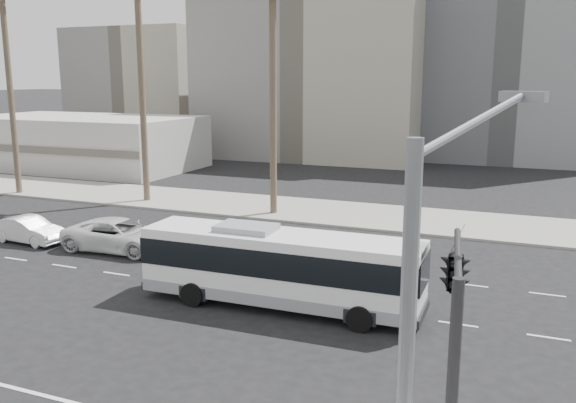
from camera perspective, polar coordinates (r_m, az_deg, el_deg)
The scene contains 12 objects.
ground at distance 25.41m, azimuth -5.04°, elevation -8.47°, with size 700.00×700.00×0.00m, color black.
sidewalk_north at distance 39.25m, azimuth 5.36°, elevation -1.14°, with size 120.00×7.00×0.15m, color gray.
commercial_low at distance 62.82m, azimuth -18.77°, elevation 5.33°, with size 22.00×12.16×5.00m.
midrise_beige_west at distance 70.06m, azimuth 3.12°, elevation 11.83°, with size 24.00×18.00×18.00m, color gray.
midrise_gray_center at distance 73.35m, azimuth 20.50°, elevation 14.26°, with size 20.00×20.00×26.00m, color slate.
midrise_beige_far at distance 86.44m, azimuth -12.53°, elevation 10.54°, with size 18.00×16.00×15.00m, color gray.
civic_tower at distance 273.14m, azimuth 20.34°, elevation 17.25°, with size 42.00×42.00×129.00m.
city_bus at distance 23.22m, azimuth -0.75°, elevation -6.08°, with size 10.97×2.68×3.14m.
car_a at distance 32.05m, azimuth -15.58°, elevation -3.07°, with size 5.89×2.71×1.64m, color white.
car_b at distance 35.26m, azimuth -23.26°, elevation -2.48°, with size 4.25×1.48×1.40m, color silver.
streetlight_corner at distance 8.81m, azimuth 12.48°, elevation -15.28°, with size 1.56×3.87×8.47m.
traffic_signal at distance 11.84m, azimuth 15.46°, elevation -7.26°, with size 2.76×3.69×5.95m.
Camera 1 is at (11.05, -21.16, 8.70)m, focal length 37.68 mm.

